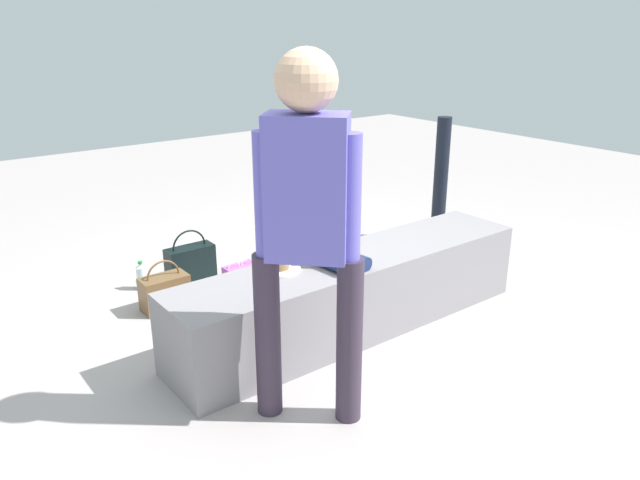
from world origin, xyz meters
name	(u,v)px	position (x,y,z in m)	size (l,w,h in m)	color
ground_plane	(354,328)	(0.00, 0.00, 0.00)	(12.00, 12.00, 0.00)	#AA9F9D
concrete_ledge	(354,293)	(0.00, 0.00, 0.22)	(2.18, 0.46, 0.44)	gray
child_seated	(332,224)	(-0.15, 0.02, 0.65)	(0.28, 0.32, 0.48)	navy
adult_standing	(307,211)	(-0.68, -0.49, 0.94)	(0.36, 0.36, 1.56)	#352A3B
cake_plate	(279,267)	(-0.44, 0.09, 0.46)	(0.22, 0.22, 0.07)	white
gift_bag	(241,288)	(-0.39, 0.57, 0.15)	(0.20, 0.10, 0.33)	#B259BF
railing_post	(440,196)	(1.53, 0.76, 0.35)	(0.36, 0.36, 0.97)	black
water_bottle_near_gift	(142,276)	(-0.75, 1.24, 0.09)	(0.06, 0.06, 0.19)	silver
party_cup_red	(184,335)	(-0.85, 0.41, 0.06)	(0.07, 0.07, 0.12)	red
cake_box_white	(291,254)	(0.28, 1.02, 0.07)	(0.32, 0.29, 0.14)	white
handbag_black_leather	(190,262)	(-0.42, 1.20, 0.12)	(0.32, 0.13, 0.35)	black
handbag_brown_canvas	(165,292)	(-0.74, 0.88, 0.11)	(0.28, 0.15, 0.31)	brown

